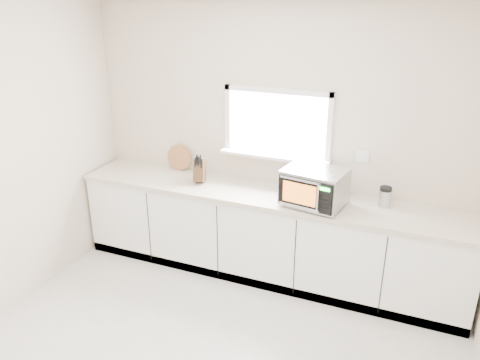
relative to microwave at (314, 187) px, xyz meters
The scene contains 7 objects.
back_wall 0.69m from the microwave, 141.25° to the left, with size 4.00×0.17×2.70m.
cabinets 0.83m from the microwave, 168.52° to the left, with size 3.92×0.60×0.88m, color white.
countertop 0.54m from the microwave, 169.63° to the left, with size 3.92×0.64×0.04m, color beige.
microwave is the anchor object (origin of this frame).
knife_block 1.23m from the microwave, behind, with size 0.15×0.24×0.31m.
cutting_board 1.64m from the microwave, 167.97° to the left, with size 0.28×0.28×0.02m, color #A97141.
coffee_grinder 0.66m from the microwave, 19.83° to the left, with size 0.13×0.13×0.19m.
Camera 1 is at (1.37, -2.30, 2.75)m, focal length 35.00 mm.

